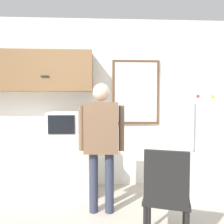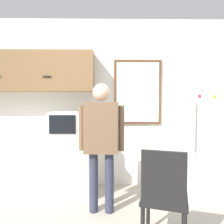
{
  "view_description": "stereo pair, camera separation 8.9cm",
  "coord_description": "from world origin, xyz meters",
  "px_view_note": "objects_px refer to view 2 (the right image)",
  "views": [
    {
      "loc": [
        0.03,
        -1.63,
        1.39
      ],
      "look_at": [
        0.16,
        1.06,
        1.25
      ],
      "focal_mm": 35.0,
      "sensor_mm": 36.0,
      "label": 1
    },
    {
      "loc": [
        0.12,
        -1.63,
        1.39
      ],
      "look_at": [
        0.16,
        1.06,
        1.25
      ],
      "focal_mm": 35.0,
      "sensor_mm": 36.0,
      "label": 2
    }
  ],
  "objects_px": {
    "refrigerator": "(198,133)",
    "person": "(101,135)",
    "chair": "(164,194)",
    "microwave": "(68,123)"
  },
  "relations": [
    {
      "from": "person",
      "to": "chair",
      "type": "height_order",
      "value": "person"
    },
    {
      "from": "person",
      "to": "refrigerator",
      "type": "height_order",
      "value": "refrigerator"
    },
    {
      "from": "microwave",
      "to": "person",
      "type": "distance_m",
      "value": 0.69
    },
    {
      "from": "microwave",
      "to": "refrigerator",
      "type": "bearing_deg",
      "value": 1.42
    },
    {
      "from": "microwave",
      "to": "person",
      "type": "height_order",
      "value": "person"
    },
    {
      "from": "refrigerator",
      "to": "person",
      "type": "bearing_deg",
      "value": -159.77
    },
    {
      "from": "refrigerator",
      "to": "chair",
      "type": "bearing_deg",
      "value": -123.71
    },
    {
      "from": "microwave",
      "to": "chair",
      "type": "bearing_deg",
      "value": -47.3
    },
    {
      "from": "refrigerator",
      "to": "chair",
      "type": "relative_size",
      "value": 1.9
    },
    {
      "from": "microwave",
      "to": "person",
      "type": "relative_size",
      "value": 0.32
    }
  ]
}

